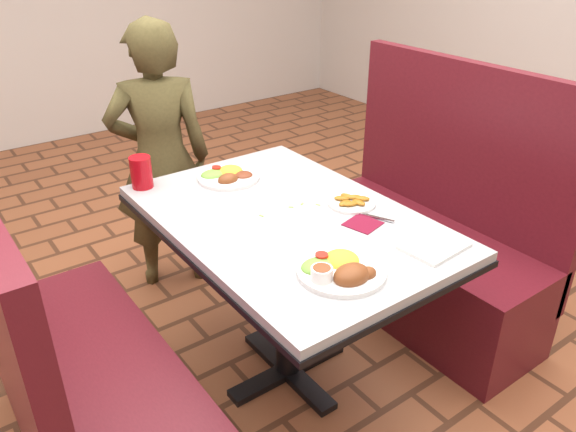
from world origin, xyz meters
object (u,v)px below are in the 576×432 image
Objects in this scene: diner_person at (161,160)px; far_dinner_plate at (228,173)px; plantain_plate at (352,202)px; booth_bench_left at (88,400)px; near_dinner_plate at (341,266)px; dining_table at (288,239)px; booth_bench_right at (425,249)px; red_tumbler at (141,172)px.

diner_person reaches higher than far_dinner_plate.
plantain_plate is at bearing 127.55° from diner_person.
near_dinner_plate is (0.70, -0.40, 0.45)m from booth_bench_left.
plantain_plate reaches higher than dining_table.
booth_bench_left is 4.39× the size of near_dinner_plate.
dining_table is at bearing 180.00° from booth_bench_right.
dining_table is 9.51× the size of red_tumbler.
booth_bench_right reaches higher than red_tumbler.
dining_table is 0.86m from booth_bench_left.
booth_bench_right reaches higher than far_dinner_plate.
booth_bench_left is 9.41× the size of red_tumbler.
dining_table is 0.91× the size of diner_person.
plantain_plate is (-0.55, -0.06, 0.43)m from booth_bench_right.
booth_bench_right is (1.60, 0.00, 0.00)m from booth_bench_left.
near_dinner_plate is 0.48m from plantain_plate.
booth_bench_right is (0.80, 0.00, -0.32)m from dining_table.
booth_bench_right is 4.71× the size of far_dinner_plate.
far_dinner_plate is (-0.00, 0.42, 0.12)m from dining_table.
red_tumbler is at bearing 120.44° from dining_table.
diner_person is 0.55m from far_dinner_plate.
diner_person is at bearing 106.98° from plantain_plate.
red_tumbler is at bearing 132.96° from plantain_plate.
far_dinner_plate is (0.06, -0.54, 0.10)m from diner_person.
booth_bench_right is at bearing 0.00° from booth_bench_left.
diner_person is (-0.86, 0.96, 0.34)m from booth_bench_right.
near_dinner_plate is at bearing -96.33° from far_dinner_plate.
diner_person is 4.90× the size of near_dinner_plate.
booth_bench_right is at bearing -27.49° from far_dinner_plate.
far_dinner_plate reaches higher than plantain_plate.
booth_bench_left is 1.13m from plantain_plate.
far_dinner_plate is (0.80, 0.42, 0.44)m from booth_bench_left.
booth_bench_right reaches higher than dining_table.
near_dinner_plate reaches higher than dining_table.
booth_bench_left is 1.25m from diner_person.
red_tumbler is at bearing 103.52° from near_dinner_plate.
dining_table is 1.01× the size of booth_bench_left.
plantain_plate is at bearing -14.65° from dining_table.
near_dinner_plate is at bearing 109.30° from diner_person.
diner_person is 1.36m from near_dinner_plate.
red_tumbler is at bearing 157.86° from far_dinner_plate.
red_tumbler is (-0.23, 0.94, 0.03)m from near_dinner_plate.
near_dinner_plate is (-0.09, -0.40, 0.13)m from dining_table.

